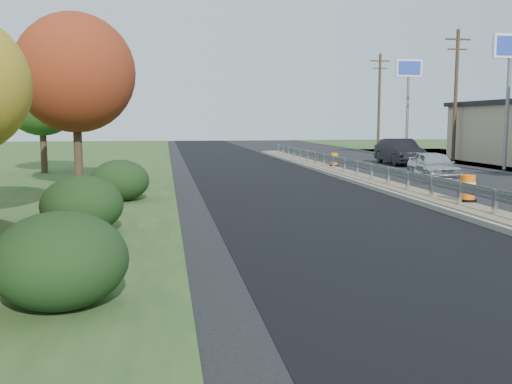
{
  "coord_description": "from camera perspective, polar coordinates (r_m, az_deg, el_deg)",
  "views": [
    {
      "loc": [
        -9.37,
        -14.98,
        2.89
      ],
      "look_at": [
        -7.11,
        -0.82,
        1.1
      ],
      "focal_mm": 40.0,
      "sensor_mm": 36.0,
      "label": 1
    }
  ],
  "objects": [
    {
      "name": "ground",
      "position": [
        17.9,
        22.67,
        -2.73
      ],
      "size": [
        140.0,
        140.0,
        0.0
      ],
      "primitive_type": "plane",
      "color": "black",
      "rests_on": "ground"
    },
    {
      "name": "milled_overlay",
      "position": [
        25.63,
        2.17,
        0.65
      ],
      "size": [
        7.2,
        120.0,
        0.01
      ],
      "primitive_type": "cube",
      "color": "black",
      "rests_on": "ground"
    },
    {
      "name": "median",
      "position": [
        24.97,
        13.03,
        0.54
      ],
      "size": [
        1.6,
        55.0,
        0.23
      ],
      "color": "gray",
      "rests_on": "ground"
    },
    {
      "name": "guardrail",
      "position": [
        25.83,
        12.24,
        2.15
      ],
      "size": [
        0.1,
        46.15,
        0.72
      ],
      "color": "silver",
      "rests_on": "median"
    },
    {
      "name": "pylon_sign_mid",
      "position": [
        36.97,
        24.06,
        12.07
      ],
      "size": [
        2.2,
        0.3,
        7.9
      ],
      "color": "slate",
      "rests_on": "ground"
    },
    {
      "name": "pylon_sign_north",
      "position": [
        49.3,
        15.01,
        11.05
      ],
      "size": [
        2.2,
        0.3,
        7.9
      ],
      "color": "slate",
      "rests_on": "ground"
    },
    {
      "name": "utility_pole_nmid",
      "position": [
        44.26,
        19.35,
        9.37
      ],
      "size": [
        1.9,
        0.26,
        9.4
      ],
      "color": "#473523",
      "rests_on": "ground"
    },
    {
      "name": "utility_pole_north",
      "position": [
        57.91,
        12.22,
        8.98
      ],
      "size": [
        1.9,
        0.26,
        9.4
      ],
      "color": "#473523",
      "rests_on": "ground"
    },
    {
      "name": "hedge_south",
      "position": [
        9.37,
        -18.97,
        -6.42
      ],
      "size": [
        2.09,
        2.09,
        1.52
      ],
      "primitive_type": "ellipsoid",
      "color": "black",
      "rests_on": "ground"
    },
    {
      "name": "hedge_mid",
      "position": [
        15.28,
        -17.0,
        -1.21
      ],
      "size": [
        2.09,
        2.09,
        1.52
      ],
      "primitive_type": "ellipsoid",
      "color": "black",
      "rests_on": "ground"
    },
    {
      "name": "hedge_north",
      "position": [
        21.15,
        -13.45,
        1.14
      ],
      "size": [
        2.09,
        2.09,
        1.52
      ],
      "primitive_type": "ellipsoid",
      "color": "black",
      "rests_on": "ground"
    },
    {
      "name": "tree_near_red",
      "position": [
        25.32,
        -17.63,
        11.26
      ],
      "size": [
        4.95,
        4.95,
        7.35
      ],
      "color": "#473523",
      "rests_on": "ground"
    },
    {
      "name": "tree_near_back",
      "position": [
        33.66,
        -20.68,
        8.91
      ],
      "size": [
        4.29,
        4.29,
        6.37
      ],
      "color": "#473523",
      "rests_on": "ground"
    },
    {
      "name": "barrel_median_mid",
      "position": [
        20.2,
        20.41,
        0.3
      ],
      "size": [
        0.6,
        0.6,
        0.88
      ],
      "color": "black",
      "rests_on": "median"
    },
    {
      "name": "barrel_median_far",
      "position": [
        34.2,
        7.82,
        3.21
      ],
      "size": [
        0.53,
        0.53,
        0.78
      ],
      "color": "black",
      "rests_on": "median"
    },
    {
      "name": "barrel_shoulder_far",
      "position": [
        46.95,
        14.28,
        3.88
      ],
      "size": [
        0.6,
        0.6,
        0.88
      ],
      "color": "black",
      "rests_on": "ground"
    },
    {
      "name": "car_silver",
      "position": [
        29.14,
        17.34,
        2.51
      ],
      "size": [
        2.23,
        4.39,
        1.43
      ],
      "primitive_type": "imported",
      "rotation": [
        0.0,
        0.0,
        -0.13
      ],
      "color": "#BBBBC0",
      "rests_on": "ground"
    },
    {
      "name": "car_dark_mid",
      "position": [
        39.22,
        14.15,
        3.93
      ],
      "size": [
        2.03,
        5.29,
        1.72
      ],
      "primitive_type": "imported",
      "rotation": [
        0.0,
        0.0,
        -0.04
      ],
      "color": "black",
      "rests_on": "ground"
    }
  ]
}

